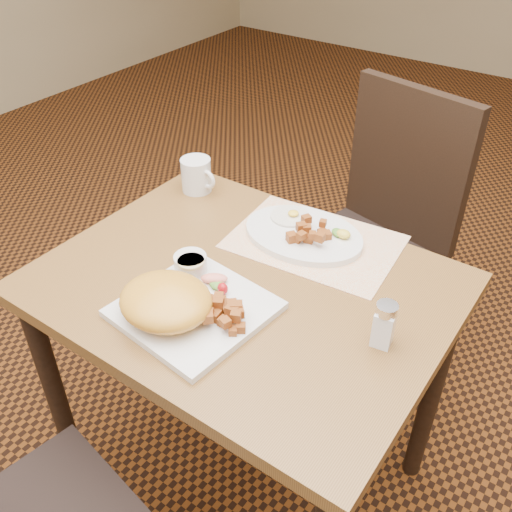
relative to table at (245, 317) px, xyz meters
The scene contains 15 objects.
ground 0.64m from the table, ahead, with size 8.00×8.00×0.00m, color black.
table is the anchor object (origin of this frame).
chair_far 0.69m from the table, 87.20° to the left, with size 0.50×0.51×0.97m.
placemat 0.25m from the table, 76.60° to the left, with size 0.40×0.28×0.00m, color white.
plate_square 0.19m from the table, 98.83° to the right, with size 0.28×0.28×0.02m, color silver.
plate_oval 0.25m from the table, 84.71° to the left, with size 0.30×0.23×0.02m, color silver, non-canonical shape.
hollandaise_mound 0.26m from the table, 105.64° to the right, with size 0.20×0.18×0.07m.
ramekin 0.19m from the table, 151.95° to the right, with size 0.08×0.08×0.04m.
garnish_sq 0.15m from the table, 112.57° to the right, with size 0.09×0.06×0.03m.
fried_egg 0.29m from the table, 99.19° to the left, with size 0.10×0.10×0.02m.
garnish_ov 0.31m from the table, 67.60° to the left, with size 0.06×0.05×0.02m.
salt_shaker 0.37m from the table, ahead, with size 0.05×0.05×0.10m.
coffee_mug 0.46m from the table, 144.03° to the left, with size 0.11×0.08×0.09m.
home_fries_sq 0.20m from the table, 69.13° to the right, with size 0.12×0.09×0.04m.
home_fries_ov 0.25m from the table, 78.07° to the left, with size 0.09×0.11×0.04m.
Camera 1 is at (0.60, -0.80, 1.56)m, focal length 40.00 mm.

